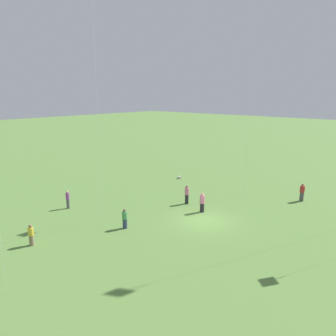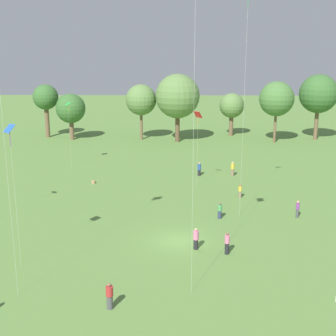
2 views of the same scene
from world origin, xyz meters
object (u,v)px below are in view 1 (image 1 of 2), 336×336
object	(u,v)px
person_5	(187,195)
picnic_bag_1	(179,177)
person_1	(68,199)
person_3	(202,203)
person_2	(125,219)
person_6	(31,235)
person_9	(302,193)

from	to	relation	value
person_5	picnic_bag_1	xyz separation A→B (m)	(6.51, -6.97, -0.76)
person_1	person_3	size ratio (longest dim) A/B	0.94
person_2	person_6	distance (m)	6.87
person_2	person_6	bearing A→B (deg)	74.36
person_3	person_9	world-z (taller)	person_3
person_6	picnic_bag_1	world-z (taller)	person_6
person_1	person_6	bearing A→B (deg)	-117.35
person_2	person_3	world-z (taller)	person_3
person_2	person_6	xyz separation A→B (m)	(2.75, 6.30, -0.03)
person_1	picnic_bag_1	xyz separation A→B (m)	(-1.06, -15.21, -0.72)
person_1	picnic_bag_1	world-z (taller)	person_1
picnic_bag_1	person_1	bearing A→B (deg)	86.03
person_1	person_9	world-z (taller)	person_9
person_6	person_2	bearing A→B (deg)	-168.95
picnic_bag_1	person_3	bearing A→B (deg)	138.67
person_2	person_3	distance (m)	7.44
person_2	person_1	bearing A→B (deg)	10.75
person_5	person_6	xyz separation A→B (m)	(2.86, 14.17, -0.15)
person_6	person_9	bearing A→B (deg)	-171.68
person_5	person_9	distance (m)	11.49
person_3	person_5	distance (m)	2.58
person_1	person_6	distance (m)	7.57
person_3	person_5	bearing A→B (deg)	24.35
person_3	person_5	xyz separation A→B (m)	(2.42, -0.89, 0.02)
person_1	person_9	size ratio (longest dim) A/B	0.96
picnic_bag_1	person_2	bearing A→B (deg)	113.30
person_6	picnic_bag_1	distance (m)	21.46
person_6	person_3	bearing A→B (deg)	-167.10
person_2	picnic_bag_1	xyz separation A→B (m)	(6.39, -14.84, -0.65)
person_9	picnic_bag_1	xyz separation A→B (m)	(14.64, 1.14, -0.73)
person_2	person_5	size ratio (longest dim) A/B	0.88
person_6	person_9	world-z (taller)	person_9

